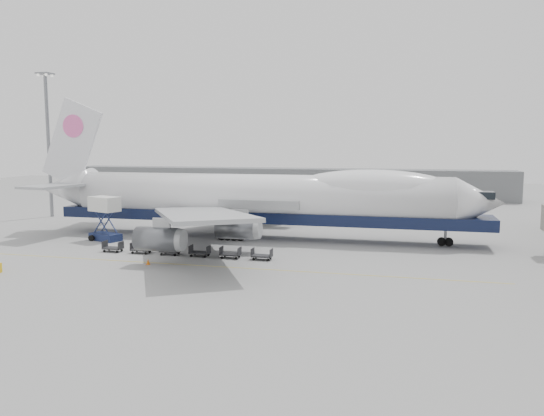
# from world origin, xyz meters

# --- Properties ---
(ground) EXTENTS (260.00, 260.00, 0.00)m
(ground) POSITION_xyz_m (0.00, 0.00, 0.00)
(ground) COLOR gray
(ground) RESTS_ON ground
(apron_line) EXTENTS (60.00, 0.15, 0.01)m
(apron_line) POSITION_xyz_m (0.00, -6.00, 0.01)
(apron_line) COLOR gold
(apron_line) RESTS_ON ground
(hangar) EXTENTS (110.00, 8.00, 7.00)m
(hangar) POSITION_xyz_m (-10.00, 70.00, 3.50)
(hangar) COLOR slate
(hangar) RESTS_ON ground
(floodlight_mast) EXTENTS (2.40, 2.40, 25.43)m
(floodlight_mast) POSITION_xyz_m (-42.00, 24.00, 14.27)
(floodlight_mast) COLOR slate
(floodlight_mast) RESTS_ON ground
(airliner) EXTENTS (67.00, 55.30, 19.98)m
(airliner) POSITION_xyz_m (0.64, 12.00, 5.62)
(airliner) COLOR white
(airliner) RESTS_ON ground
(catering_truck) EXTENTS (4.95, 4.12, 5.99)m
(catering_truck) POSITION_xyz_m (-19.66, 5.00, 3.42)
(catering_truck) COLOR #19244C
(catering_truck) RESTS_ON ground
(traffic_cone) EXTENTS (0.43, 0.43, 0.64)m
(traffic_cone) POSITION_xyz_m (-7.30, -6.86, 0.30)
(traffic_cone) COLOR orange
(traffic_cone) RESTS_ON ground
(dolly_0) EXTENTS (2.30, 1.35, 1.30)m
(dolly_0) POSITION_xyz_m (-14.65, -1.63, 0.53)
(dolly_0) COLOR #2D2D30
(dolly_0) RESTS_ON ground
(dolly_1) EXTENTS (2.30, 1.35, 1.30)m
(dolly_1) POSITION_xyz_m (-10.88, -1.63, 0.53)
(dolly_1) COLOR #2D2D30
(dolly_1) RESTS_ON ground
(dolly_2) EXTENTS (2.30, 1.35, 1.30)m
(dolly_2) POSITION_xyz_m (-7.12, -1.63, 0.53)
(dolly_2) COLOR #2D2D30
(dolly_2) RESTS_ON ground
(dolly_3) EXTENTS (2.30, 1.35, 1.30)m
(dolly_3) POSITION_xyz_m (-3.35, -1.63, 0.53)
(dolly_3) COLOR #2D2D30
(dolly_3) RESTS_ON ground
(dolly_4) EXTENTS (2.30, 1.35, 1.30)m
(dolly_4) POSITION_xyz_m (0.41, -1.63, 0.53)
(dolly_4) COLOR #2D2D30
(dolly_4) RESTS_ON ground
(dolly_5) EXTENTS (2.30, 1.35, 1.30)m
(dolly_5) POSITION_xyz_m (4.18, -1.63, 0.53)
(dolly_5) COLOR #2D2D30
(dolly_5) RESTS_ON ground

